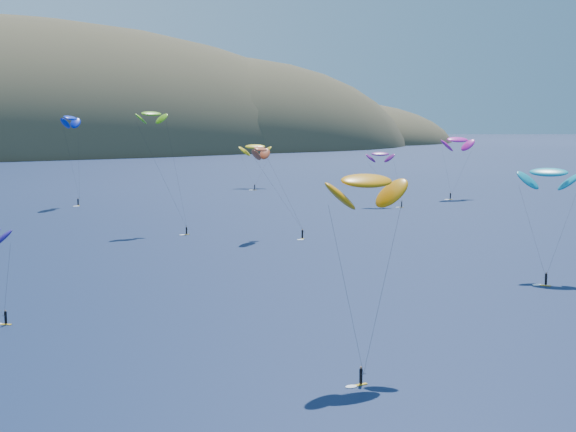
{
  "coord_description": "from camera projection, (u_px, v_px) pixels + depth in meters",
  "views": [
    {
      "loc": [
        -53.02,
        -33.14,
        25.23
      ],
      "look_at": [
        5.06,
        80.0,
        9.0
      ],
      "focal_mm": 50.0,
      "sensor_mm": 36.0,
      "label": 1
    }
  ],
  "objects": [
    {
      "name": "kitesurfer_6",
      "position": [
        380.0,
        154.0,
        221.11
      ],
      "size": [
        8.42,
        10.87,
        16.39
      ],
      "rotation": [
        0.0,
        0.0,
        -0.41
      ],
      "color": "gold",
      "rests_on": "ground"
    },
    {
      "name": "kitesurfer_11",
      "position": [
        255.0,
        147.0,
        276.91
      ],
      "size": [
        11.81,
        15.66,
        16.96
      ],
      "rotation": [
        0.0,
        0.0,
        -0.42
      ],
      "color": "gold",
      "rests_on": "ground"
    },
    {
      "name": "kitesurfer_5",
      "position": [
        549.0,
        172.0,
        124.59
      ],
      "size": [
        11.08,
        11.87,
        18.73
      ],
      "rotation": [
        0.0,
        0.0,
        -0.91
      ],
      "color": "gold",
      "rests_on": "ground"
    },
    {
      "name": "island",
      "position": [
        23.0,
        165.0,
        571.93
      ],
      "size": [
        730.0,
        300.0,
        210.0
      ],
      "color": "#3D3526",
      "rests_on": "ground"
    },
    {
      "name": "kitesurfer_2",
      "position": [
        367.0,
        181.0,
        80.08
      ],
      "size": [
        9.68,
        8.75,
        21.15
      ],
      "rotation": [
        0.0,
        0.0,
        0.06
      ],
      "color": "gold",
      "rests_on": "ground"
    },
    {
      "name": "kitesurfer_9",
      "position": [
        261.0,
        149.0,
        164.53
      ],
      "size": [
        10.16,
        12.09,
        20.11
      ],
      "rotation": [
        0.0,
        0.0,
        0.77
      ],
      "color": "gold",
      "rests_on": "ground"
    },
    {
      "name": "kitesurfer_4",
      "position": [
        70.0,
        118.0,
        221.58
      ],
      "size": [
        9.1,
        10.11,
        26.74
      ],
      "rotation": [
        0.0,
        0.0,
        0.93
      ],
      "color": "gold",
      "rests_on": "ground"
    },
    {
      "name": "kitesurfer_8",
      "position": [
        458.0,
        140.0,
        241.89
      ],
      "size": [
        12.24,
        7.45,
        20.67
      ],
      "rotation": [
        0.0,
        0.0,
        -0.03
      ],
      "color": "gold",
      "rests_on": "ground"
    },
    {
      "name": "kitesurfer_3",
      "position": [
        151.0,
        114.0,
        173.08
      ],
      "size": [
        8.26,
        13.43,
        27.31
      ],
      "rotation": [
        0.0,
        0.0,
        0.19
      ],
      "color": "gold",
      "rests_on": "ground"
    }
  ]
}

